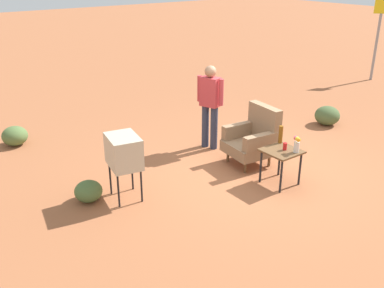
{
  "coord_description": "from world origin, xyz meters",
  "views": [
    {
      "loc": [
        4.96,
        -5.09,
        3.41
      ],
      "look_at": [
        -0.34,
        -1.14,
        0.65
      ],
      "focal_mm": 40.87,
      "sensor_mm": 36.0,
      "label": 1
    }
  ],
  "objects_px": {
    "side_table": "(281,155)",
    "tv_on_stand": "(124,152)",
    "road_sign": "(378,35)",
    "bottle_tall_amber": "(281,134)",
    "flower_vase": "(297,144)",
    "person_standing": "(210,102)",
    "soda_can_red": "(285,146)",
    "armchair": "(254,137)"
  },
  "relations": [
    {
      "from": "person_standing",
      "to": "flower_vase",
      "type": "distance_m",
      "value": 2.1
    },
    {
      "from": "road_sign",
      "to": "soda_can_red",
      "type": "xyz_separation_m",
      "value": [
        3.11,
        -7.45,
        -0.72
      ]
    },
    {
      "from": "side_table",
      "to": "tv_on_stand",
      "type": "height_order",
      "value": "tv_on_stand"
    },
    {
      "from": "side_table",
      "to": "tv_on_stand",
      "type": "xyz_separation_m",
      "value": [
        -1.1,
        -2.27,
        0.27
      ]
    },
    {
      "from": "bottle_tall_amber",
      "to": "soda_can_red",
      "type": "xyz_separation_m",
      "value": [
        0.25,
        -0.16,
        -0.09
      ]
    },
    {
      "from": "person_standing",
      "to": "soda_can_red",
      "type": "relative_size",
      "value": 13.44
    },
    {
      "from": "armchair",
      "to": "side_table",
      "type": "distance_m",
      "value": 0.88
    },
    {
      "from": "road_sign",
      "to": "soda_can_red",
      "type": "height_order",
      "value": "road_sign"
    },
    {
      "from": "bottle_tall_amber",
      "to": "soda_can_red",
      "type": "relative_size",
      "value": 2.46
    },
    {
      "from": "bottle_tall_amber",
      "to": "road_sign",
      "type": "bearing_deg",
      "value": 111.42
    },
    {
      "from": "tv_on_stand",
      "to": "soda_can_red",
      "type": "height_order",
      "value": "tv_on_stand"
    },
    {
      "from": "flower_vase",
      "to": "side_table",
      "type": "bearing_deg",
      "value": -148.53
    },
    {
      "from": "tv_on_stand",
      "to": "bottle_tall_amber",
      "type": "relative_size",
      "value": 3.43
    },
    {
      "from": "tv_on_stand",
      "to": "person_standing",
      "type": "relative_size",
      "value": 0.63
    },
    {
      "from": "tv_on_stand",
      "to": "flower_vase",
      "type": "xyz_separation_m",
      "value": [
        1.29,
        2.39,
        -0.03
      ]
    },
    {
      "from": "person_standing",
      "to": "road_sign",
      "type": "distance_m",
      "value": 7.57
    },
    {
      "from": "tv_on_stand",
      "to": "road_sign",
      "type": "relative_size",
      "value": 0.42
    },
    {
      "from": "person_standing",
      "to": "flower_vase",
      "type": "bearing_deg",
      "value": 2.33
    },
    {
      "from": "person_standing",
      "to": "soda_can_red",
      "type": "height_order",
      "value": "person_standing"
    },
    {
      "from": "bottle_tall_amber",
      "to": "flower_vase",
      "type": "bearing_deg",
      "value": -12.24
    },
    {
      "from": "tv_on_stand",
      "to": "soda_can_red",
      "type": "xyz_separation_m",
      "value": [
        1.12,
        2.32,
        -0.12
      ]
    },
    {
      "from": "road_sign",
      "to": "tv_on_stand",
      "type": "bearing_deg",
      "value": -78.46
    },
    {
      "from": "side_table",
      "to": "bottle_tall_amber",
      "type": "bearing_deg",
      "value": 137.79
    },
    {
      "from": "soda_can_red",
      "to": "flower_vase",
      "type": "height_order",
      "value": "flower_vase"
    },
    {
      "from": "side_table",
      "to": "road_sign",
      "type": "xyz_separation_m",
      "value": [
        -3.09,
        7.5,
        0.87
      ]
    },
    {
      "from": "side_table",
      "to": "flower_vase",
      "type": "height_order",
      "value": "flower_vase"
    },
    {
      "from": "road_sign",
      "to": "flower_vase",
      "type": "distance_m",
      "value": 8.1
    },
    {
      "from": "soda_can_red",
      "to": "road_sign",
      "type": "bearing_deg",
      "value": 112.66
    },
    {
      "from": "tv_on_stand",
      "to": "person_standing",
      "type": "height_order",
      "value": "person_standing"
    },
    {
      "from": "tv_on_stand",
      "to": "bottle_tall_amber",
      "type": "height_order",
      "value": "tv_on_stand"
    },
    {
      "from": "road_sign",
      "to": "flower_vase",
      "type": "bearing_deg",
      "value": -66.0
    },
    {
      "from": "bottle_tall_amber",
      "to": "soda_can_red",
      "type": "bearing_deg",
      "value": -33.0
    },
    {
      "from": "person_standing",
      "to": "bottle_tall_amber",
      "type": "height_order",
      "value": "person_standing"
    },
    {
      "from": "armchair",
      "to": "side_table",
      "type": "height_order",
      "value": "armchair"
    },
    {
      "from": "tv_on_stand",
      "to": "side_table",
      "type": "bearing_deg",
      "value": 64.2
    },
    {
      "from": "armchair",
      "to": "soda_can_red",
      "type": "distance_m",
      "value": 0.9
    },
    {
      "from": "road_sign",
      "to": "side_table",
      "type": "bearing_deg",
      "value": -67.59
    },
    {
      "from": "armchair",
      "to": "side_table",
      "type": "xyz_separation_m",
      "value": [
        0.86,
        -0.22,
        0.02
      ]
    },
    {
      "from": "person_standing",
      "to": "road_sign",
      "type": "relative_size",
      "value": 0.67
    },
    {
      "from": "person_standing",
      "to": "road_sign",
      "type": "bearing_deg",
      "value": 99.11
    },
    {
      "from": "side_table",
      "to": "flower_vase",
      "type": "distance_m",
      "value": 0.33
    },
    {
      "from": "road_sign",
      "to": "bottle_tall_amber",
      "type": "distance_m",
      "value": 7.85
    }
  ]
}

